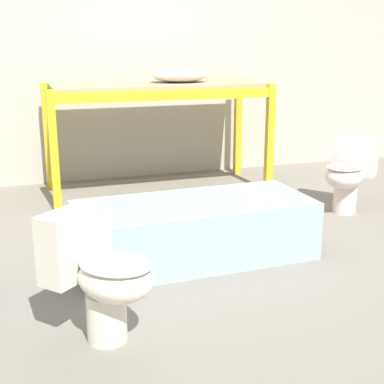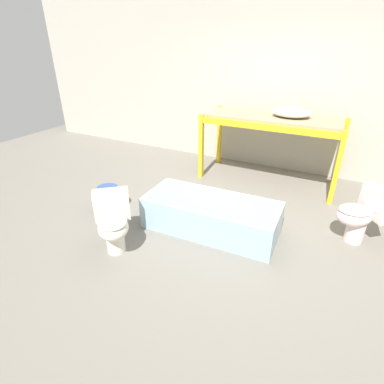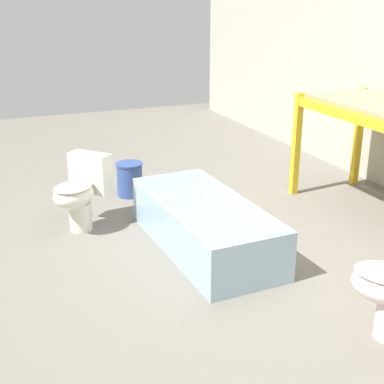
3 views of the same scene
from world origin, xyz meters
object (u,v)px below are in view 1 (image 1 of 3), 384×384
at_px(toilet_far, 348,172).
at_px(bathtub_main, 194,226).
at_px(sink_basin, 180,75).
at_px(toilet_near, 100,272).

bearing_deg(toilet_far, bathtub_main, -109.83).
relative_size(bathtub_main, toilet_far, 2.48).
bearing_deg(bathtub_main, sink_basin, 73.83).
relative_size(sink_basin, toilet_far, 0.86).
xyz_separation_m(bathtub_main, toilet_near, (-0.80, -0.87, 0.13)).
bearing_deg(toilet_near, sink_basin, 24.14).
height_order(sink_basin, toilet_far, sink_basin).
bearing_deg(bathtub_main, toilet_near, -134.27).
bearing_deg(toilet_near, bathtub_main, 6.59).
bearing_deg(toilet_far, sink_basin, -177.55).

